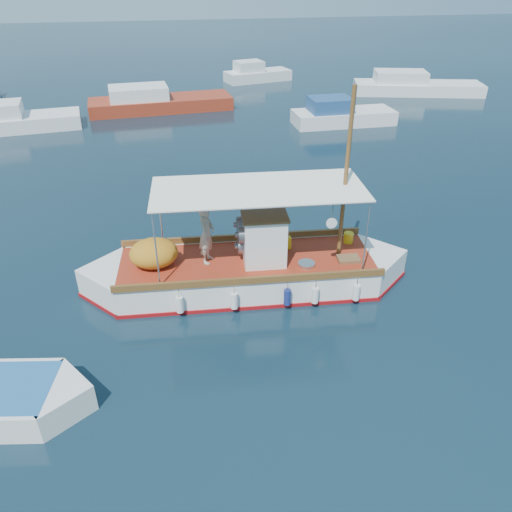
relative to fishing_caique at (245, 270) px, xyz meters
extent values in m
plane|color=black|center=(0.76, -0.80, -0.53)|extent=(160.00, 160.00, 0.00)
cube|color=white|center=(0.06, 0.00, -0.19)|extent=(7.57, 2.98, 1.09)
cube|color=white|center=(-3.64, 0.25, -0.19)|extent=(2.47, 2.47, 1.09)
cube|color=white|center=(3.77, -0.26, -0.19)|extent=(2.47, 2.47, 1.09)
cube|color=maroon|center=(0.06, 0.00, -0.51)|extent=(7.68, 3.06, 0.18)
cube|color=maroon|center=(0.06, 0.00, 0.34)|extent=(7.56, 2.78, 0.06)
cube|color=brown|center=(0.15, 1.24, 0.46)|extent=(7.51, 0.61, 0.20)
cube|color=brown|center=(-0.02, -1.25, 0.46)|extent=(7.51, 0.61, 0.20)
cube|color=white|center=(0.56, -0.04, 1.10)|extent=(1.27, 1.36, 1.48)
cube|color=brown|center=(0.56, -0.04, 1.87)|extent=(1.38, 1.47, 0.06)
cylinder|color=slate|center=(-0.11, -0.31, 1.40)|extent=(0.25, 0.51, 0.49)
cylinder|color=slate|center=(-0.06, 0.32, 1.40)|extent=(0.25, 0.51, 0.49)
cylinder|color=slate|center=(-0.08, 0.01, 0.85)|extent=(0.25, 0.51, 0.49)
cylinder|color=brown|center=(2.83, -0.19, 2.83)|extent=(0.13, 0.13, 4.95)
cylinder|color=brown|center=(2.04, -0.14, 2.44)|extent=(1.78, 0.20, 0.08)
cylinder|color=silver|center=(-2.33, 1.25, 1.47)|extent=(0.05, 0.05, 2.23)
cylinder|color=silver|center=(-2.48, -0.92, 1.47)|extent=(0.05, 0.05, 2.23)
cylinder|color=silver|center=(3.30, 0.87, 1.47)|extent=(0.05, 0.05, 2.23)
cylinder|color=silver|center=(3.15, -1.31, 1.47)|extent=(0.05, 0.05, 2.23)
cube|color=white|center=(0.41, -0.03, 2.60)|extent=(5.99, 2.77, 0.04)
ellipsoid|color=#BA781B|center=(-2.60, 0.18, 0.77)|extent=(1.46, 1.27, 0.83)
cube|color=gold|center=(1.38, 0.45, 0.55)|extent=(0.26, 0.19, 0.40)
cylinder|color=gold|center=(3.37, 0.46, 0.53)|extent=(0.32, 0.32, 0.34)
cube|color=brown|center=(3.00, -0.60, 0.42)|extent=(0.67, 0.49, 0.12)
cylinder|color=#B2B2B2|center=(1.70, -0.66, 0.42)|extent=(0.53, 0.53, 0.12)
cylinder|color=white|center=(2.16, -1.19, 1.97)|extent=(0.30, 0.05, 0.30)
cylinder|color=white|center=(-2.01, -1.25, -0.09)|extent=(0.21, 0.21, 0.48)
cylinder|color=navy|center=(0.96, -1.45, -0.09)|extent=(0.21, 0.21, 0.48)
cylinder|color=white|center=(2.93, -1.59, -0.09)|extent=(0.21, 0.21, 0.48)
imported|color=#AFA691|center=(-1.07, 0.14, 1.26)|extent=(0.63, 0.76, 1.78)
cube|color=white|center=(-4.86, -4.06, -0.28)|extent=(1.77, 1.77, 0.90)
cube|color=silver|center=(-10.23, 18.42, -0.23)|extent=(7.13, 3.28, 1.00)
cube|color=maroon|center=(-1.99, 21.37, -0.23)|extent=(9.36, 3.60, 1.00)
cube|color=silver|center=(-3.36, 21.25, 0.67)|extent=(3.86, 2.69, 0.80)
cube|color=silver|center=(8.70, 16.05, -0.23)|extent=(6.08, 2.34, 1.00)
cube|color=navy|center=(7.80, 16.03, 0.67)|extent=(2.45, 1.93, 0.80)
cube|color=silver|center=(16.72, 22.62, -0.23)|extent=(9.51, 4.74, 1.00)
cube|color=silver|center=(15.39, 22.95, 0.67)|extent=(4.09, 3.03, 0.80)
cube|color=silver|center=(5.98, 29.25, -0.23)|extent=(5.61, 3.23, 1.00)
cube|color=silver|center=(5.21, 29.06, 0.67)|extent=(2.46, 2.17, 0.80)
camera|label=1|loc=(-1.99, -12.44, 7.98)|focal=35.00mm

